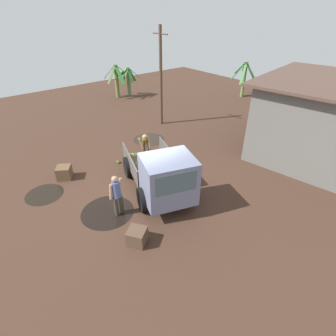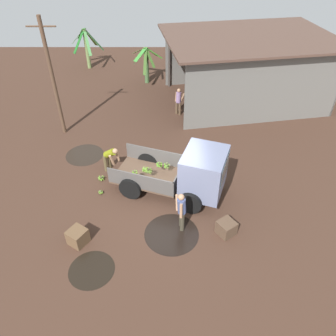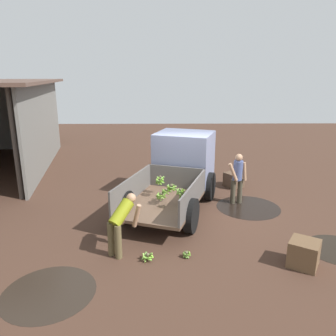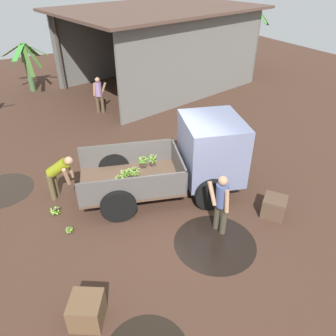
# 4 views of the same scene
# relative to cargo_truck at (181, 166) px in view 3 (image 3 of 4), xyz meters

# --- Properties ---
(ground) EXTENTS (36.00, 36.00, 0.00)m
(ground) POSITION_rel_cargo_truck_xyz_m (-0.94, 0.05, -1.11)
(ground) COLOR #422B20
(mud_patch_0) EXTENTS (1.93, 1.93, 0.01)m
(mud_patch_0) POSITION_rel_cargo_truck_xyz_m (-0.83, -2.04, -1.11)
(mud_patch_0) COLOR black
(mud_patch_0) RESTS_ON ground
(mud_patch_1) EXTENTS (1.75, 1.75, 0.01)m
(mud_patch_1) POSITION_rel_cargo_truck_xyz_m (-4.85, 2.72, -1.11)
(mud_patch_1) COLOR black
(mud_patch_1) RESTS_ON ground
(cargo_truck) EXTENTS (4.71, 3.12, 2.12)m
(cargo_truck) POSITION_rel_cargo_truck_xyz_m (0.00, 0.00, 0.00)
(cargo_truck) COLOR brown
(cargo_truck) RESTS_ON ground
(banana_palm_1) EXTENTS (2.18, 1.95, 3.40)m
(banana_palm_1) POSITION_rel_cargo_truck_xyz_m (9.97, 8.89, 0.71)
(banana_palm_1) COLOR #576737
(banana_palm_1) RESTS_ON ground
(person_foreground_visitor) EXTENTS (0.40, 0.63, 1.61)m
(person_foreground_visitor) POSITION_rel_cargo_truck_xyz_m (-0.50, -1.74, -0.22)
(person_foreground_visitor) COLOR #3F392B
(person_foreground_visitor) RESTS_ON ground
(person_worker_loading) EXTENTS (0.77, 0.81, 1.33)m
(person_worker_loading) POSITION_rel_cargo_truck_xyz_m (-3.41, 1.52, -0.33)
(person_worker_loading) COLOR brown
(person_worker_loading) RESTS_ON ground
(banana_bunch_on_ground_0) EXTENTS (0.28, 0.28, 0.18)m
(banana_bunch_on_ground_0) POSITION_rel_cargo_truck_xyz_m (-3.78, 0.92, -1.02)
(banana_bunch_on_ground_0) COLOR brown
(banana_bunch_on_ground_0) RESTS_ON ground
(banana_bunch_on_ground_1) EXTENTS (0.20, 0.20, 0.16)m
(banana_bunch_on_ground_1) POSITION_rel_cargo_truck_xyz_m (-3.67, 0.06, -1.03)
(banana_bunch_on_ground_1) COLOR brown
(banana_bunch_on_ground_1) RESTS_ON ground
(wooden_crate_0) EXTENTS (0.80, 0.80, 0.57)m
(wooden_crate_0) POSITION_rel_cargo_truck_xyz_m (-4.02, -2.40, -0.83)
(wooden_crate_0) COLOR brown
(wooden_crate_0) RESTS_ON ground
(wooden_crate_1) EXTENTS (0.79, 0.79, 0.53)m
(wooden_crate_1) POSITION_rel_cargo_truck_xyz_m (1.09, -1.99, -0.85)
(wooden_crate_1) COLOR brown
(wooden_crate_1) RESTS_ON ground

